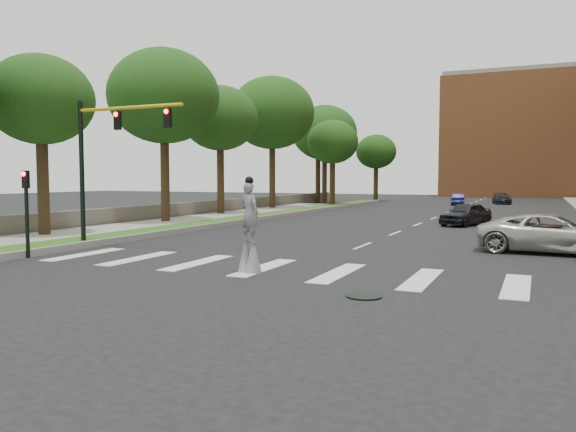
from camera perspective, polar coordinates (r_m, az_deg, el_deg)
The scene contains 22 objects.
ground_plane at distance 17.12m, azimuth -0.08°, elevation -6.07°, with size 160.00×160.00×0.00m, color black.
grass_median at distance 39.98m, azimuth -3.37°, elevation -0.12°, with size 2.00×60.00×0.25m, color #275217.
median_curb at distance 39.51m, azimuth -2.02°, elevation -0.14°, with size 0.20×60.00×0.28m, color gray.
sidewalk_left at distance 33.33m, azimuth -15.98°, elevation -1.15°, with size 4.00×60.00×0.18m, color gray.
stone_wall at distance 44.43m, azimuth -8.49°, elevation 0.80°, with size 0.50×56.00×1.10m, color #5B564E.
manhole at distance 14.25m, azimuth 7.73°, elevation -8.08°, with size 0.90×0.90×0.04m, color black.
building_backdrop at distance 93.57m, azimuth 23.71°, elevation 7.35°, with size 26.00×14.00×18.00m, color #B96B3A.
traffic_signal at distance 24.85m, azimuth -18.24°, elevation 6.47°, with size 5.30×0.23×6.20m.
secondary_signal at distance 22.77m, azimuth -25.03°, elevation 0.99°, with size 0.25×0.21×3.23m.
stilt_performer at distance 17.51m, azimuth -3.93°, elevation -1.77°, with size 0.83×0.63×3.01m.
suv_crossing at distance 24.31m, azimuth 25.25°, elevation -1.63°, with size 2.56×5.54×1.54m, color #B0ADA6.
car_near at distance 36.20m, azimuth 17.61°, elevation 0.20°, with size 1.68×4.18×1.42m, color black.
car_mid at distance 62.07m, azimuth 16.88°, elevation 1.63°, with size 1.29×3.71×1.22m, color #171852.
car_far at distance 66.27m, azimuth 20.88°, elevation 1.67°, with size 1.69×4.15×1.21m, color black.
tree_1 at distance 30.17m, azimuth -23.84°, elevation 10.66°, with size 5.11×5.11×8.90m.
tree_2 at distance 36.99m, azimuth -12.51°, elevation 11.76°, with size 7.02×7.02×11.06m.
tree_3 at distance 44.12m, azimuth -6.92°, elevation 9.77°, with size 5.86×5.86×9.99m.
tree_4 at distance 51.74m, azimuth -1.62°, elevation 10.40°, with size 7.73×7.73×12.08m.
tree_5 at distance 63.61m, azimuth 3.75°, elevation 8.42°, with size 7.23×7.23×11.01m.
tree_6 at distance 56.83m, azimuth 4.55°, elevation 7.47°, with size 5.16×5.16×8.69m.
tree_7 at distance 69.94m, azimuth 8.94°, elevation 6.44°, with size 4.91×4.91×8.17m.
tree_8 at distance 64.74m, azimuth 3.07°, elevation 8.12°, with size 5.76×5.76×10.16m.
Camera 1 is at (6.91, -15.37, 2.99)m, focal length 35.00 mm.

